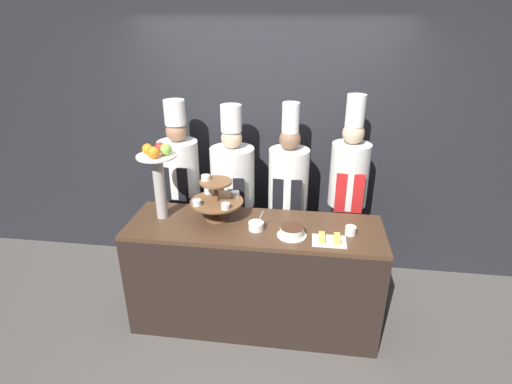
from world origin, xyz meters
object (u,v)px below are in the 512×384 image
object	(u,v)px
fruit_pedestal	(158,171)
cake_square_tray	(329,239)
chef_left	(181,184)
cake_round	(292,231)
serving_bowl_near	(256,226)
chef_center_left	(233,191)
tiered_stand	(216,198)
chef_center_right	(288,194)
cup_white	(351,231)
chef_right	(348,190)

from	to	relation	value
fruit_pedestal	cake_square_tray	xyz separation A→B (m)	(1.36, -0.21, -0.39)
chef_left	cake_round	bearing A→B (deg)	-33.92
cake_round	serving_bowl_near	world-z (taller)	serving_bowl_near
cake_square_tray	fruit_pedestal	bearing A→B (deg)	171.09
chef_center_left	serving_bowl_near	bearing A→B (deg)	-65.32
tiered_stand	chef_center_right	size ratio (longest dim) A/B	0.24
cup_white	cake_square_tray	distance (m)	0.21
fruit_pedestal	chef_center_left	size ratio (longest dim) A/B	0.36
serving_bowl_near	chef_left	distance (m)	1.07
chef_left	cake_square_tray	bearing A→B (deg)	-29.75
cup_white	chef_left	xyz separation A→B (m)	(-1.55, 0.67, 0.02)
tiered_stand	cake_round	xyz separation A→B (m)	(0.63, -0.20, -0.15)
cake_round	cake_square_tray	size ratio (longest dim) A/B	0.90
cup_white	serving_bowl_near	bearing A→B (deg)	-178.34
cake_round	chef_center_right	distance (m)	0.75
chef_center_left	chef_left	bearing A→B (deg)	179.98
cake_square_tray	chef_right	distance (m)	0.82
cake_round	chef_center_right	bearing A→B (deg)	95.79
fruit_pedestal	chef_center_left	xyz separation A→B (m)	(0.48, 0.58, -0.40)
cup_white	chef_left	bearing A→B (deg)	156.77
chef_right	fruit_pedestal	bearing A→B (deg)	-159.36
fruit_pedestal	chef_center_left	world-z (taller)	chef_center_left
cup_white	serving_bowl_near	xyz separation A→B (m)	(-0.72, -0.02, -0.00)
cake_square_tray	serving_bowl_near	distance (m)	0.57
cup_white	chef_left	world-z (taller)	chef_left
tiered_stand	chef_center_left	world-z (taller)	chef_center_left
chef_right	serving_bowl_near	bearing A→B (deg)	-137.35
cup_white	chef_right	xyz separation A→B (m)	(0.02, 0.67, 0.05)
cup_white	chef_left	size ratio (longest dim) A/B	0.05
fruit_pedestal	chef_left	size ratio (longest dim) A/B	0.35
tiered_stand	cake_square_tray	size ratio (longest dim) A/B	1.72
tiered_stand	serving_bowl_near	world-z (taller)	tiered_stand
chef_center_right	chef_right	size ratio (longest dim) A/B	0.96
cake_square_tray	chef_center_right	size ratio (longest dim) A/B	0.14
cake_round	serving_bowl_near	xyz separation A→B (m)	(-0.28, 0.06, -0.00)
chef_center_left	chef_right	distance (m)	1.06
chef_left	chef_right	distance (m)	1.57
cake_round	serving_bowl_near	size ratio (longest dim) A/B	1.36
chef_left	chef_center_left	distance (m)	0.51
cake_round	cup_white	distance (m)	0.45
tiered_stand	chef_center_left	size ratio (longest dim) A/B	0.24
cup_white	cake_square_tray	world-z (taller)	cup_white
fruit_pedestal	chef_left	distance (m)	0.68
chef_left	chef_center_right	world-z (taller)	chef_center_right
chef_center_left	chef_center_right	size ratio (longest dim) A/B	0.98
cake_round	chef_center_left	distance (m)	0.96
fruit_pedestal	cake_round	bearing A→B (deg)	-8.69
cup_white	chef_left	distance (m)	1.69
cake_round	tiered_stand	bearing A→B (deg)	162.54
tiered_stand	serving_bowl_near	distance (m)	0.40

